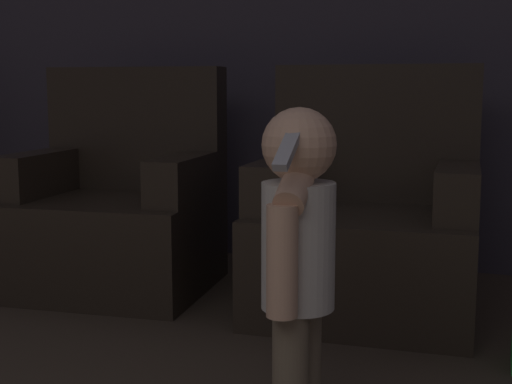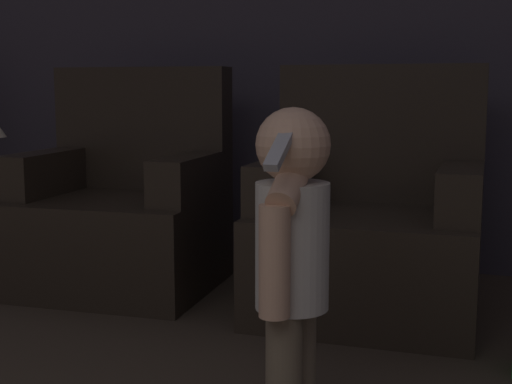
% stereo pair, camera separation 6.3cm
% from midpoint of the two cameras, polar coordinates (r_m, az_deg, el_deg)
% --- Properties ---
extents(wall_back, '(8.40, 0.05, 2.60)m').
position_cam_midpoint_polar(wall_back, '(3.83, 4.59, 13.89)').
color(wall_back, '#3D3842').
rests_on(wall_back, ground_plane).
extents(armchair_left, '(0.94, 0.83, 1.03)m').
position_cam_midpoint_polar(armchair_left, '(3.40, -11.52, -1.61)').
color(armchair_left, black).
rests_on(armchair_left, ground_plane).
extents(armchair_right, '(0.91, 0.80, 1.03)m').
position_cam_midpoint_polar(armchair_right, '(2.99, 8.24, -2.88)').
color(armchair_right, black).
rests_on(armchair_right, ground_plane).
extents(person_toddler, '(0.19, 0.34, 0.88)m').
position_cam_midpoint_polar(person_toddler, '(1.86, 2.37, -4.36)').
color(person_toddler, brown).
rests_on(person_toddler, ground_plane).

